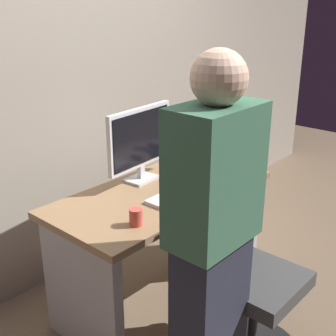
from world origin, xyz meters
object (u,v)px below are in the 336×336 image
object	(u,v)px
mouse	(208,175)
book_stack	(198,158)
person_at_desk	(212,242)
monitor	(140,140)
desk	(162,226)
keyboard	(178,193)
cell_phone	(237,172)
office_chair	(246,282)
cup_near_keyboard	(136,217)

from	to	relation	value
mouse	book_stack	size ratio (longest dim) A/B	0.44
person_at_desk	monitor	size ratio (longest dim) A/B	3.03
person_at_desk	desk	bearing A→B (deg)	58.17
desk	keyboard	world-z (taller)	keyboard
monitor	cell_phone	bearing A→B (deg)	-36.71
office_chair	mouse	size ratio (longest dim) A/B	9.40
cell_phone	book_stack	bearing A→B (deg)	99.39
keyboard	mouse	size ratio (longest dim) A/B	4.30
desk	person_at_desk	xyz separation A→B (m)	(-0.42, -0.67, 0.33)
desk	cup_near_keyboard	bearing A→B (deg)	-153.95
office_chair	book_stack	xyz separation A→B (m)	(0.49, 0.71, 0.39)
book_stack	cell_phone	xyz separation A→B (m)	(0.08, -0.26, -0.06)
desk	cell_phone	bearing A→B (deg)	-18.30
mouse	book_stack	bearing A→B (deg)	57.12
person_at_desk	keyboard	xyz separation A→B (m)	(0.42, 0.55, -0.08)
mouse	cell_phone	distance (m)	0.21
desk	book_stack	world-z (taller)	book_stack
desk	keyboard	bearing A→B (deg)	-86.11
monitor	cell_phone	xyz separation A→B (m)	(0.50, -0.37, -0.25)
book_stack	cell_phone	distance (m)	0.28
monitor	mouse	bearing A→B (deg)	-43.18
keyboard	cup_near_keyboard	distance (m)	0.42
mouse	cell_phone	size ratio (longest dim) A/B	0.69
desk	keyboard	distance (m)	0.27
person_at_desk	mouse	bearing A→B (deg)	37.59
monitor	book_stack	size ratio (longest dim) A/B	2.37
keyboard	book_stack	bearing A→B (deg)	23.57
person_at_desk	keyboard	size ratio (longest dim) A/B	3.81
desk	monitor	size ratio (longest dim) A/B	2.54
desk	person_at_desk	bearing A→B (deg)	-121.83
keyboard	book_stack	world-z (taller)	book_stack
cup_near_keyboard	cell_phone	world-z (taller)	cup_near_keyboard
mouse	cup_near_keyboard	xyz separation A→B (m)	(-0.74, -0.11, 0.03)
desk	book_stack	xyz separation A→B (m)	(0.45, 0.08, 0.30)
desk	mouse	size ratio (longest dim) A/B	13.70
keyboard	book_stack	distance (m)	0.49
office_chair	cup_near_keyboard	xyz separation A→B (m)	(-0.36, 0.44, 0.37)
cell_phone	mouse	bearing A→B (deg)	147.54
office_chair	person_at_desk	size ratio (longest dim) A/B	0.57
book_stack	cell_phone	size ratio (longest dim) A/B	1.58
office_chair	person_at_desk	distance (m)	0.56
monitor	desk	bearing A→B (deg)	-98.56
office_chair	desk	bearing A→B (deg)	85.85
monitor	keyboard	bearing A→B (deg)	-93.91
mouse	keyboard	bearing A→B (deg)	-175.00
book_stack	cup_near_keyboard	bearing A→B (deg)	-161.94
mouse	book_stack	world-z (taller)	book_stack
office_chair	cup_near_keyboard	world-z (taller)	office_chair
keyboard	cell_phone	size ratio (longest dim) A/B	2.99
office_chair	cell_phone	distance (m)	0.81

